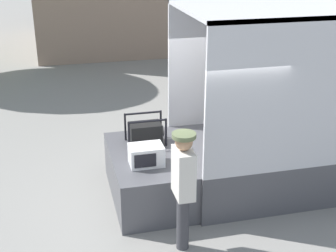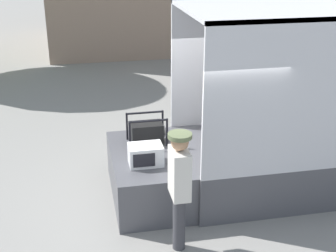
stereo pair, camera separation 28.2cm
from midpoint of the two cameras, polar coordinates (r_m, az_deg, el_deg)
The scene contains 5 objects.
ground_plane at distance 8.35m, azimuth 2.87°, elevation -8.01°, with size 160.00×160.00×0.00m, color gray.
tailgate_deck at distance 8.03m, azimuth -1.38°, elevation -5.95°, with size 1.24×2.10×0.81m, color #4C4C51.
microwave at distance 7.42m, azimuth -1.66°, elevation -3.53°, with size 0.54×0.39×0.32m.
portable_generator at distance 8.16m, azimuth -1.48°, elevation -0.79°, with size 0.68×0.44×0.50m.
worker_person at distance 6.41m, azimuth 2.68°, elevation -6.58°, with size 0.32×0.44×1.81m.
Camera 2 is at (-1.69, -6.99, 4.23)m, focal length 50.00 mm.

